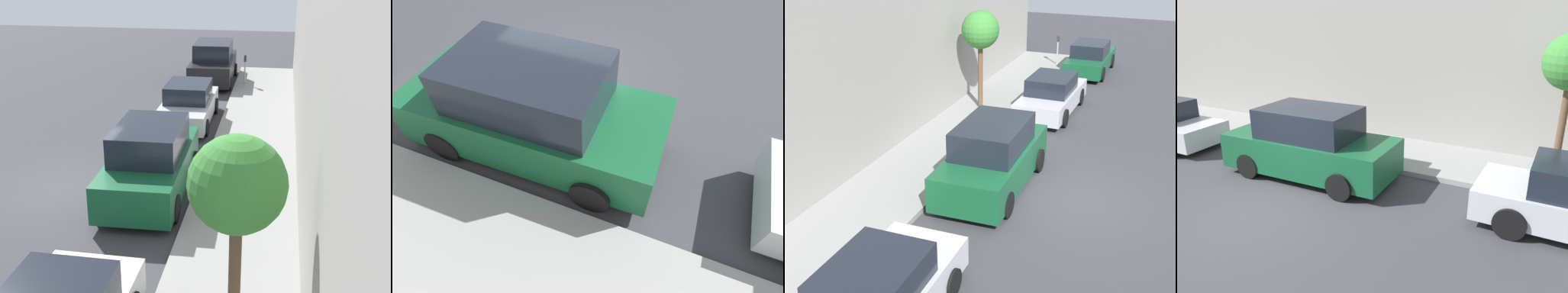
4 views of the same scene
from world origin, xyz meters
The scene contains 3 objects.
ground_plane centered at (0.00, 0.00, 0.00)m, with size 60.00×60.00×0.00m, color #38383D.
sidewalk centered at (4.88, 0.00, 0.07)m, with size 2.76×32.00×0.15m.
parked_suv_third centered at (2.31, 0.07, 0.93)m, with size 2.08×4.84×1.98m.
Camera 2 is at (5.66, 2.47, 4.80)m, focal length 28.00 mm.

